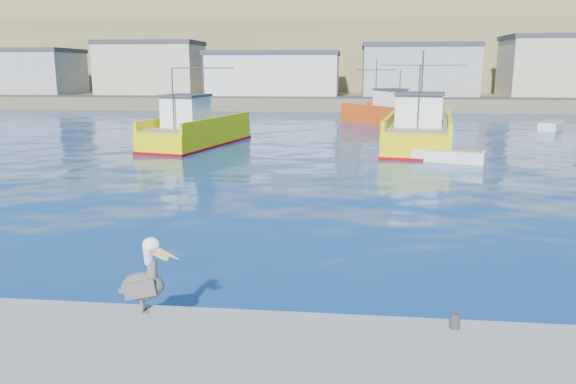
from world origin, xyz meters
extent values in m
plane|color=#072851|center=(0.00, 0.00, 0.00)|extent=(260.00, 260.00, 0.00)
cylinder|color=#4C4C4C|center=(3.00, -3.40, 0.65)|extent=(0.20, 0.20, 0.30)
cube|color=brown|center=(0.00, 72.00, 0.80)|extent=(160.00, 30.00, 1.60)
cube|color=brown|center=(0.00, 98.00, 6.00)|extent=(180.00, 40.00, 14.00)
cube|color=brown|center=(0.00, 118.00, 11.00)|extent=(200.00, 40.00, 24.00)
cube|color=#2D2D2D|center=(0.00, 61.00, 1.65)|extent=(150.00, 5.00, 0.10)
cube|color=gray|center=(-48.00, 67.00, 4.60)|extent=(16.00, 10.00, 6.00)
cube|color=#333338|center=(-48.00, 67.00, 7.90)|extent=(16.32, 10.20, 0.60)
cube|color=tan|center=(-28.00, 67.00, 5.10)|extent=(14.00, 9.00, 7.00)
cube|color=#333338|center=(-28.00, 67.00, 8.90)|extent=(14.28, 9.18, 0.60)
cube|color=silver|center=(-10.00, 67.00, 4.35)|extent=(18.00, 11.00, 5.50)
cube|color=#333338|center=(-10.00, 67.00, 7.40)|extent=(18.36, 11.22, 0.60)
cube|color=gray|center=(10.00, 67.00, 4.85)|extent=(15.00, 10.00, 6.50)
cube|color=#333338|center=(10.00, 67.00, 8.40)|extent=(15.30, 10.20, 0.60)
cube|color=tan|center=(30.00, 67.00, 5.35)|extent=(17.00, 9.00, 7.50)
cube|color=#333338|center=(30.00, 67.00, 9.40)|extent=(17.34, 9.18, 0.60)
cube|color=#D9CD03|center=(-9.76, 25.03, 0.68)|extent=(5.79, 10.96, 1.36)
cube|color=#D9CD03|center=(-8.17, 24.66, 1.71)|extent=(2.56, 10.01, 0.70)
cube|color=#D9CD03|center=(-11.35, 25.41, 1.71)|extent=(2.56, 10.01, 0.70)
cube|color=#7E0308|center=(-9.76, 25.03, 0.05)|extent=(5.91, 11.18, 0.25)
cube|color=#8C7251|center=(-9.76, 25.03, 1.41)|extent=(5.42, 10.49, 0.10)
cube|color=white|center=(-10.12, 23.51, 2.46)|extent=(2.97, 3.10, 2.00)
cube|color=#333338|center=(-10.12, 23.51, 3.56)|extent=(3.21, 3.45, 0.15)
cylinder|color=#4C4C4C|center=(-9.52, 26.05, 3.86)|extent=(0.14, 0.14, 5.00)
cylinder|color=#4C4C4C|center=(-10.48, 21.99, 3.36)|extent=(0.12, 0.12, 4.00)
cylinder|color=#4C4C4C|center=(-9.52, 26.05, 5.36)|extent=(4.76, 1.20, 0.08)
cube|color=#D9CD03|center=(5.61, 25.52, 0.78)|extent=(5.85, 12.42, 1.55)
cube|color=#D9CD03|center=(7.52, 25.24, 1.90)|extent=(1.98, 11.61, 0.70)
cube|color=#D9CD03|center=(3.69, 25.81, 1.90)|extent=(1.98, 11.61, 0.70)
cube|color=#7E0308|center=(5.61, 25.52, 0.05)|extent=(5.97, 12.67, 0.25)
cube|color=#8C7251|center=(5.61, 25.52, 1.60)|extent=(5.45, 11.90, 0.10)
cube|color=white|center=(5.34, 23.75, 2.65)|extent=(3.30, 3.38, 2.00)
cube|color=#333338|center=(5.34, 23.75, 3.75)|extent=(3.55, 3.76, 0.15)
cylinder|color=#4C4C4C|center=(5.79, 26.70, 4.05)|extent=(0.14, 0.14, 5.00)
cylinder|color=#4C4C4C|center=(5.08, 21.98, 3.55)|extent=(0.11, 0.11, 4.00)
cylinder|color=#4C4C4C|center=(5.79, 26.70, 5.55)|extent=(5.72, 0.94, 0.08)
cube|color=#D23F0B|center=(3.87, 42.65, 0.59)|extent=(7.99, 9.46, 1.19)
cube|color=#D23F0B|center=(5.20, 43.56, 1.54)|extent=(5.24, 7.48, 0.70)
cube|color=#D23F0B|center=(2.55, 41.74, 1.54)|extent=(5.24, 7.48, 0.70)
cube|color=#8C7251|center=(3.87, 42.65, 1.24)|extent=(7.56, 9.00, 0.10)
cube|color=white|center=(4.65, 41.52, 2.29)|extent=(3.27, 3.24, 2.00)
cube|color=#333338|center=(4.65, 41.52, 3.39)|extent=(3.56, 3.56, 0.15)
cylinder|color=#4C4C4C|center=(3.36, 43.40, 3.69)|extent=(0.17, 0.17, 5.00)
cylinder|color=#4C4C4C|center=(5.43, 40.39, 3.19)|extent=(0.14, 0.14, 4.00)
cylinder|color=#4C4C4C|center=(3.36, 43.40, 5.19)|extent=(3.99, 2.78, 0.08)
cube|color=silver|center=(6.67, 19.71, 0.25)|extent=(4.31, 2.59, 0.81)
cube|color=#8C7251|center=(6.67, 19.71, 0.69)|extent=(3.83, 2.18, 0.08)
cube|color=silver|center=(18.78, 38.94, 0.26)|extent=(3.25, 4.33, 0.83)
cube|color=#8C7251|center=(18.78, 38.94, 0.70)|extent=(2.78, 3.82, 0.08)
cylinder|color=#595451|center=(-3.15, -3.39, 0.65)|extent=(0.08, 0.08, 0.29)
cube|color=#595451|center=(-3.10, -3.38, 0.51)|extent=(0.17, 0.15, 0.02)
cylinder|color=#595451|center=(-3.19, -3.21, 0.65)|extent=(0.08, 0.08, 0.29)
cube|color=#595451|center=(-3.14, -3.20, 0.51)|extent=(0.17, 0.15, 0.02)
ellipsoid|color=#38332D|center=(-3.14, -3.30, 1.03)|extent=(0.93, 0.67, 0.58)
cube|color=#38332D|center=(-3.12, -3.52, 1.06)|extent=(0.65, 0.20, 0.43)
cube|color=#38332D|center=(-3.21, -3.08, 1.06)|extent=(0.65, 0.20, 0.43)
cube|color=#38332D|center=(-3.51, -3.37, 0.96)|extent=(0.25, 0.20, 0.12)
cylinder|color=#38332D|center=(-2.95, -3.26, 1.35)|extent=(0.26, 0.34, 0.46)
cylinder|color=white|center=(-3.00, -3.27, 1.69)|extent=(0.24, 0.33, 0.44)
ellipsoid|color=white|center=(-2.94, -3.25, 1.91)|extent=(0.39, 0.33, 0.29)
cone|color=gold|center=(-2.68, -3.20, 1.72)|extent=(0.60, 0.26, 0.40)
cube|color=tan|center=(-2.78, -3.22, 1.68)|extent=(0.36, 0.12, 0.26)
camera|label=1|loc=(0.94, -13.53, 5.32)|focal=35.00mm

